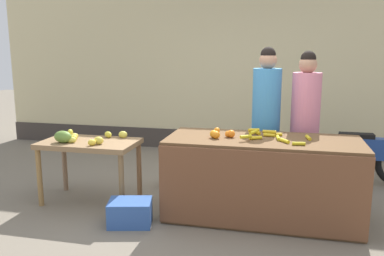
# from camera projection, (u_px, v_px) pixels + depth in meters

# --- Properties ---
(ground_plane) EXTENTS (24.00, 24.00, 0.00)m
(ground_plane) POSITION_uv_depth(u_px,v_px,m) (212.00, 212.00, 4.50)
(ground_plane) COLOR #756B5B
(market_wall_back) EXTENTS (9.20, 0.23, 3.49)m
(market_wall_back) POSITION_uv_depth(u_px,v_px,m) (243.00, 55.00, 6.95)
(market_wall_back) COLOR beige
(market_wall_back) RESTS_ON ground
(fruit_stall_counter) EXTENTS (2.04, 0.87, 0.88)m
(fruit_stall_counter) POSITION_uv_depth(u_px,v_px,m) (262.00, 179.00, 4.28)
(fruit_stall_counter) COLOR brown
(fruit_stall_counter) RESTS_ON ground
(side_table_wooden) EXTENTS (1.12, 0.65, 0.75)m
(side_table_wooden) POSITION_uv_depth(u_px,v_px,m) (90.00, 149.00, 4.70)
(side_table_wooden) COLOR olive
(side_table_wooden) RESTS_ON ground
(banana_bunch_pile) EXTENTS (0.72, 0.57, 0.07)m
(banana_bunch_pile) POSITION_uv_depth(u_px,v_px,m) (271.00, 136.00, 4.22)
(banana_bunch_pile) COLOR gold
(banana_bunch_pile) RESTS_ON fruit_stall_counter
(orange_pile) EXTENTS (0.27, 0.35, 0.08)m
(orange_pile) POSITION_uv_depth(u_px,v_px,m) (221.00, 134.00, 4.27)
(orange_pile) COLOR orange
(orange_pile) RESTS_ON fruit_stall_counter
(mango_papaya_pile) EXTENTS (0.79, 0.55, 0.14)m
(mango_papaya_pile) POSITION_uv_depth(u_px,v_px,m) (77.00, 137.00, 4.65)
(mango_papaya_pile) COLOR #DBDC48
(mango_papaya_pile) RESTS_ON side_table_wooden
(vendor_woman_blue_shirt) EXTENTS (0.34, 0.34, 1.84)m
(vendor_woman_blue_shirt) POSITION_uv_depth(u_px,v_px,m) (266.00, 123.00, 4.84)
(vendor_woman_blue_shirt) COLOR #33333D
(vendor_woman_blue_shirt) RESTS_ON ground
(vendor_woman_pink_shirt) EXTENTS (0.34, 0.34, 1.79)m
(vendor_woman_pink_shirt) POSITION_uv_depth(u_px,v_px,m) (305.00, 126.00, 4.78)
(vendor_woman_pink_shirt) COLOR #33333D
(vendor_woman_pink_shirt) RESTS_ON ground
(parked_motorcycle) EXTENTS (1.60, 0.18, 0.88)m
(parked_motorcycle) POSITION_uv_depth(u_px,v_px,m) (363.00, 156.00, 5.36)
(parked_motorcycle) COLOR black
(parked_motorcycle) RESTS_ON ground
(produce_crate) EXTENTS (0.50, 0.42, 0.26)m
(produce_crate) POSITION_uv_depth(u_px,v_px,m) (130.00, 213.00, 4.15)
(produce_crate) COLOR #3359A5
(produce_crate) RESTS_ON ground
(produce_sack) EXTENTS (0.47, 0.46, 0.45)m
(produce_sack) POSITION_uv_depth(u_px,v_px,m) (172.00, 171.00, 5.28)
(produce_sack) COLOR tan
(produce_sack) RESTS_ON ground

